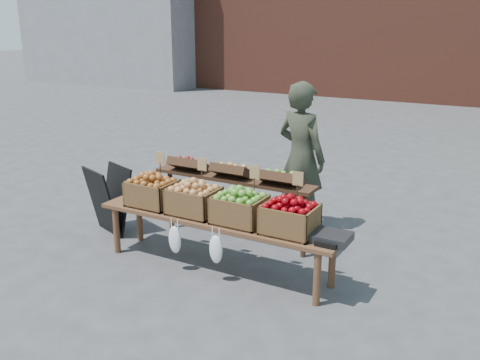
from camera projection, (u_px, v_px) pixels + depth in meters
The scene contains 10 objects.
ground at pixel (300, 279), 5.45m from camera, with size 80.00×80.00×0.00m, color #464649.
vendor at pixel (301, 157), 6.52m from camera, with size 0.67×0.44×1.85m, color #313526.
chalkboard_sign at pixel (109, 200), 6.54m from camera, with size 0.55×0.31×0.84m, color black, non-canonical shape.
back_table at pixel (233, 200), 6.23m from camera, with size 2.10×0.44×1.04m, color #3B2315, non-canonical shape.
display_bench at pixel (217, 243), 5.59m from camera, with size 2.70×0.56×0.57m, color brown, non-canonical shape.
crate_golden_apples at pixel (152, 193), 5.86m from camera, with size 0.50×0.40×0.28m, color #985D30, non-canonical shape.
crate_russet_pears at pixel (194, 201), 5.60m from camera, with size 0.50×0.40×0.28m, color gold, non-canonical shape.
crate_red_apples at pixel (239, 210), 5.34m from camera, with size 0.50×0.40×0.28m, color #578C28, non-canonical shape.
crate_green_apples at pixel (290, 219), 5.09m from camera, with size 0.50×0.40×0.28m, color #69020F, non-canonical shape.
weighing_scale at pixel (332, 237), 4.91m from camera, with size 0.34×0.30×0.08m, color black.
Camera 1 is at (1.88, -4.60, 2.52)m, focal length 40.00 mm.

